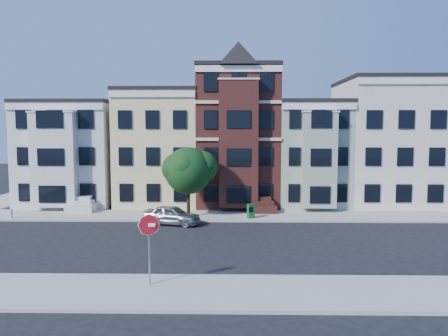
{
  "coord_description": "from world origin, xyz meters",
  "views": [
    {
      "loc": [
        -0.53,
        -25.54,
        6.8
      ],
      "look_at": [
        -1.06,
        3.77,
        4.2
      ],
      "focal_mm": 35.0,
      "sensor_mm": 36.0,
      "label": 1
    }
  ],
  "objects_px": {
    "street_tree": "(188,174)",
    "stop_sign": "(149,245)",
    "parked_car": "(172,215)",
    "fire_hydrant": "(11,215)",
    "newspaper_box": "(251,211)"
  },
  "relations": [
    {
      "from": "street_tree",
      "to": "fire_hydrant",
      "type": "relative_size",
      "value": 11.19
    },
    {
      "from": "street_tree",
      "to": "parked_car",
      "type": "bearing_deg",
      "value": -114.71
    },
    {
      "from": "newspaper_box",
      "to": "fire_hydrant",
      "type": "xyz_separation_m",
      "value": [
        -17.91,
        -0.51,
        -0.24
      ]
    },
    {
      "from": "street_tree",
      "to": "stop_sign",
      "type": "relative_size",
      "value": 1.89
    },
    {
      "from": "street_tree",
      "to": "newspaper_box",
      "type": "relative_size",
      "value": 6.17
    },
    {
      "from": "fire_hydrant",
      "to": "stop_sign",
      "type": "xyz_separation_m",
      "value": [
        12.95,
        -13.64,
        1.44
      ]
    },
    {
      "from": "street_tree",
      "to": "newspaper_box",
      "type": "height_order",
      "value": "street_tree"
    },
    {
      "from": "stop_sign",
      "to": "fire_hydrant",
      "type": "bearing_deg",
      "value": 135.99
    },
    {
      "from": "parked_car",
      "to": "stop_sign",
      "type": "distance_m",
      "value": 12.57
    },
    {
      "from": "parked_car",
      "to": "street_tree",
      "type": "bearing_deg",
      "value": -8.66
    },
    {
      "from": "parked_car",
      "to": "fire_hydrant",
      "type": "xyz_separation_m",
      "value": [
        -12.19,
        1.15,
        -0.25
      ]
    },
    {
      "from": "parked_car",
      "to": "fire_hydrant",
      "type": "height_order",
      "value": "parked_car"
    },
    {
      "from": "street_tree",
      "to": "fire_hydrant",
      "type": "distance_m",
      "value": 13.53
    },
    {
      "from": "fire_hydrant",
      "to": "newspaper_box",
      "type": "bearing_deg",
      "value": 1.63
    },
    {
      "from": "parked_car",
      "to": "stop_sign",
      "type": "height_order",
      "value": "stop_sign"
    }
  ]
}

